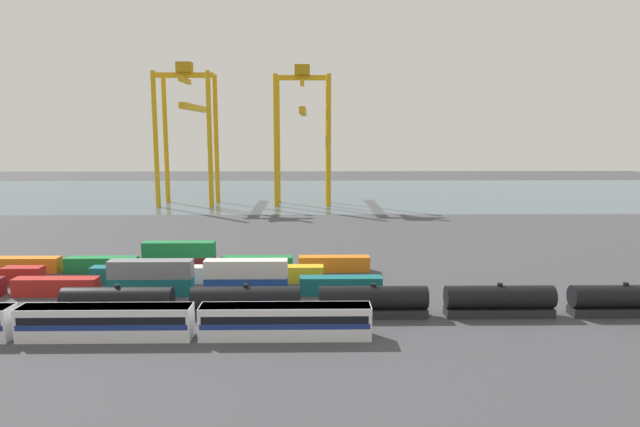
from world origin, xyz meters
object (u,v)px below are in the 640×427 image
passenger_train (106,321)px  shipping_container_2 (152,286)px  freight_tank_row (373,301)px  shipping_container_11 (24,265)px  gantry_crane_west (188,120)px  gantry_crane_central (303,122)px  shipping_container_7 (23,275)px

passenger_train → shipping_container_2: passenger_train is taller
freight_tank_row → passenger_train: bearing=-167.2°
shipping_container_11 → gantry_crane_west: (8.75, 90.28, 26.22)m
passenger_train → shipping_container_11: bearing=129.6°
passenger_train → freight_tank_row: freight_tank_row is taller
shipping_container_2 → passenger_train: bearing=-90.8°
shipping_container_11 → gantry_crane_central: (46.04, 90.56, 25.56)m
shipping_container_11 → gantry_crane_central: size_ratio=0.27×
shipping_container_7 → shipping_container_11: bearing=116.8°
shipping_container_2 → shipping_container_7: (-22.11, 6.67, 0.00)m
passenger_train → freight_tank_row: bearing=12.8°
freight_tank_row → gantry_crane_central: 117.07m
gantry_crane_west → passenger_train: bearing=-82.2°
freight_tank_row → shipping_container_11: bearing=157.7°
shipping_container_2 → gantry_crane_west: (-16.73, 103.62, 26.22)m
shipping_container_7 → shipping_container_2: bearing=-16.8°
passenger_train → shipping_container_7: (-21.88, 23.88, -0.84)m
shipping_container_11 → shipping_container_7: bearing=-63.2°
passenger_train → gantry_crane_central: 125.34m
shipping_container_7 → shipping_container_11: size_ratio=0.50×
passenger_train → shipping_container_2: (0.23, 17.21, -0.84)m
shipping_container_7 → gantry_crane_central: 109.21m
shipping_container_7 → freight_tank_row: bearing=-17.3°
gantry_crane_central → shipping_container_11: bearing=-117.0°
shipping_container_2 → gantry_crane_central: bearing=78.8°
freight_tank_row → gantry_crane_central: size_ratio=1.78×
shipping_container_11 → passenger_train: bearing=-50.4°
shipping_container_2 → gantry_crane_central: (20.56, 103.89, 25.56)m
shipping_container_11 → gantry_crane_central: bearing=63.0°
shipping_container_2 → gantry_crane_west: bearing=99.2°
passenger_train → freight_tank_row: (31.61, 7.20, -0.07)m
passenger_train → shipping_container_11: (-25.25, 30.55, -0.84)m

